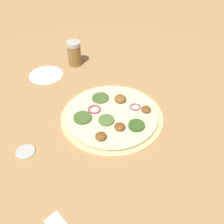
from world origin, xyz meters
name	(u,v)px	position (x,y,z in m)	size (l,w,h in m)	color
ground_plane	(112,117)	(0.00, 0.00, 0.00)	(3.00, 3.00, 0.00)	tan
pizza	(112,115)	(0.00, 0.00, 0.01)	(0.28, 0.28, 0.03)	beige
spice_jar	(74,53)	(0.20, -0.22, 0.04)	(0.05, 0.05, 0.08)	olive
loose_cap	(25,151)	(0.16, 0.18, 0.00)	(0.05, 0.05, 0.01)	beige
flour_patch	(46,75)	(0.27, -0.13, 0.00)	(0.11, 0.11, 0.00)	white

